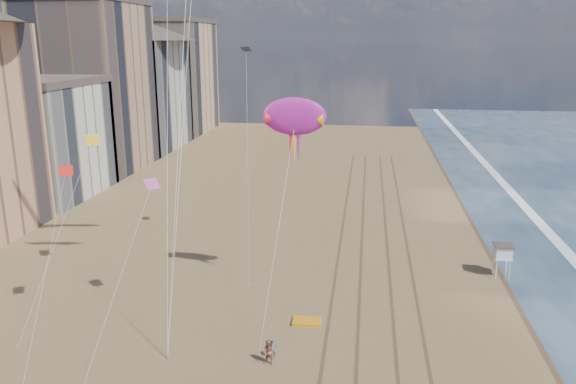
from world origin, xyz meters
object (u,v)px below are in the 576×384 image
object	(u,v)px
lifeguard_stand	(503,252)
show_kite	(295,117)
kite_flyer_b	(269,352)
kite_flyer_a	(273,349)
grounded_kite	(307,322)

from	to	relation	value
lifeguard_stand	show_kite	xyz separation A→B (m)	(-19.24, -7.40, 13.58)
show_kite	kite_flyer_b	bearing A→B (deg)	-91.82
kite_flyer_a	kite_flyer_b	distance (m)	0.82
kite_flyer_a	kite_flyer_b	xyz separation A→B (m)	(-0.15, -0.79, 0.19)
show_kite	grounded_kite	bearing A→B (deg)	-70.01
grounded_kite	kite_flyer_a	xyz separation A→B (m)	(-1.84, -5.55, 0.63)
show_kite	kite_flyer_a	world-z (taller)	show_kite
kite_flyer_a	kite_flyer_b	world-z (taller)	kite_flyer_b
kite_flyer_b	grounded_kite	bearing A→B (deg)	89.14
lifeguard_stand	kite_flyer_a	bearing A→B (deg)	-138.03
kite_flyer_a	kite_flyer_b	size ratio (longest dim) A/B	0.80
lifeguard_stand	kite_flyer_b	distance (m)	26.82
kite_flyer_b	show_kite	bearing A→B (deg)	104.77
lifeguard_stand	show_kite	world-z (taller)	show_kite
show_kite	kite_flyer_b	size ratio (longest dim) A/B	10.05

